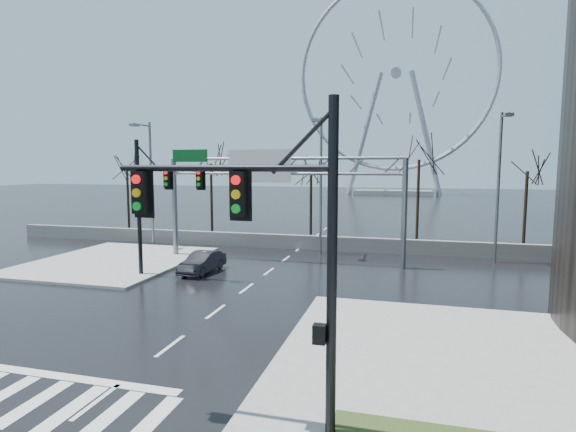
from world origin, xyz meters
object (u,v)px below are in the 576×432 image
(signal_mast_far, at_px, (155,195))
(ferris_wheel, at_px, (396,81))
(signal_mast_near, at_px, (274,234))
(car, at_px, (202,262))
(sign_gantry, at_px, (276,186))

(signal_mast_far, relative_size, ferris_wheel, 0.16)
(signal_mast_near, relative_size, car, 2.07)
(sign_gantry, relative_size, ferris_wheel, 0.32)
(signal_mast_near, height_order, ferris_wheel, ferris_wheel)
(ferris_wheel, relative_size, car, 13.15)
(signal_mast_far, xyz_separation_m, car, (2.00, 1.78, -4.20))
(ferris_wheel, bearing_deg, sign_gantry, -93.84)
(sign_gantry, bearing_deg, signal_mast_far, -132.47)
(signal_mast_far, xyz_separation_m, ferris_wheel, (10.87, 86.04, 21.30))
(sign_gantry, height_order, ferris_wheel, ferris_wheel)
(sign_gantry, xyz_separation_m, ferris_wheel, (5.38, 80.04, 20.95))
(signal_mast_far, bearing_deg, car, 41.71)
(signal_mast_near, distance_m, sign_gantry, 19.79)
(signal_mast_near, distance_m, car, 17.82)
(signal_mast_near, height_order, sign_gantry, signal_mast_near)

